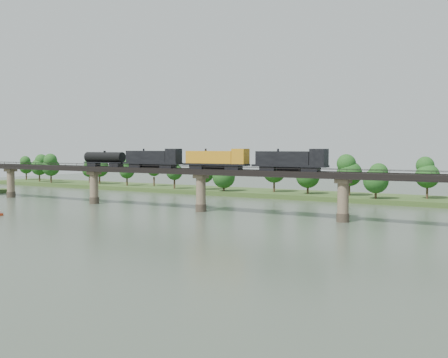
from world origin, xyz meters
The scene contains 6 objects.
ground centered at (0.00, 0.00, 0.00)m, with size 400.00×400.00×0.00m, color #344032.
far_bank centered at (0.00, 85.00, 0.80)m, with size 300.00×24.00×1.60m, color #2E461C.
bridge centered at (0.00, 30.00, 5.46)m, with size 236.00×30.00×11.50m.
bridge_superstructure centered at (0.00, 30.00, 11.79)m, with size 220.00×4.90×0.75m.
far_treeline centered at (-8.21, 80.52, 8.83)m, with size 289.06×17.54×13.60m.
freight_train centered at (-2.35, 30.00, 14.10)m, with size 79.11×3.08×5.45m.
Camera 1 is at (85.94, -93.82, 17.12)m, focal length 45.00 mm.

